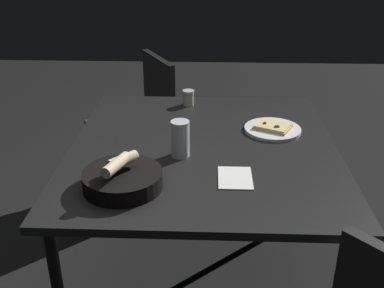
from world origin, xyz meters
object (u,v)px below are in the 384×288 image
object	(u,v)px
chair_near	(141,117)
beer_glass	(180,141)
dining_table	(203,158)
pizza_plate	(273,129)
pepper_shaker	(188,98)
bread_basket	(122,179)

from	to	relation	value
chair_near	beer_glass	bearing A→B (deg)	17.17
dining_table	pizza_plate	xyz separation A→B (m)	(-0.16, 0.30, 0.07)
beer_glass	chair_near	distance (m)	1.08
pizza_plate	pepper_shaker	size ratio (longest dim) A/B	3.24
dining_table	chair_near	xyz separation A→B (m)	(-0.89, -0.39, -0.19)
dining_table	beer_glass	world-z (taller)	beer_glass
pizza_plate	bread_basket	world-z (taller)	bread_basket
bread_basket	pepper_shaker	distance (m)	0.83
dining_table	pepper_shaker	bearing A→B (deg)	-169.78
pepper_shaker	chair_near	xyz separation A→B (m)	(-0.43, -0.31, -0.28)
pizza_plate	chair_near	world-z (taller)	chair_near
pepper_shaker	beer_glass	bearing A→B (deg)	-0.50
dining_table	bread_basket	xyz separation A→B (m)	(0.34, -0.27, 0.09)
pizza_plate	bread_basket	distance (m)	0.76
pizza_plate	bread_basket	size ratio (longest dim) A/B	0.90
pepper_shaker	dining_table	bearing A→B (deg)	10.22
bread_basket	chair_near	world-z (taller)	bread_basket
dining_table	beer_glass	xyz separation A→B (m)	(0.09, -0.09, 0.12)
bread_basket	pepper_shaker	world-z (taller)	bread_basket
beer_glass	pepper_shaker	world-z (taller)	beer_glass
bread_basket	chair_near	xyz separation A→B (m)	(-1.23, -0.12, -0.28)
chair_near	pepper_shaker	bearing A→B (deg)	35.80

